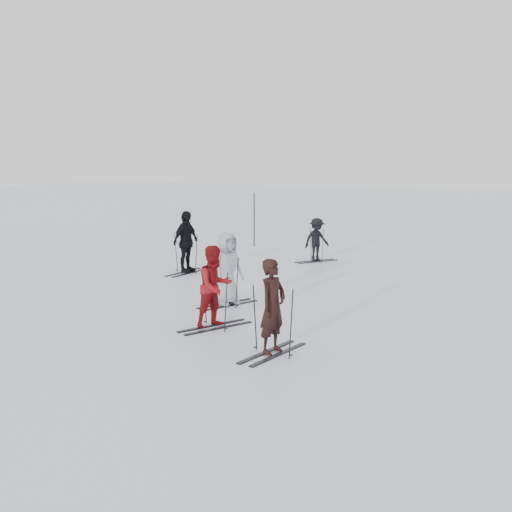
{
  "coord_description": "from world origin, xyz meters",
  "views": [
    {
      "loc": [
        8.69,
        -13.9,
        3.68
      ],
      "look_at": [
        0.0,
        1.0,
        1.0
      ],
      "focal_mm": 45.0,
      "sensor_mm": 36.0,
      "label": 1
    }
  ],
  "objects_px": {
    "skier_near_dark": "(273,308)",
    "skier_grey": "(227,269)",
    "skier_red": "(215,288)",
    "piste_marker": "(254,219)",
    "skier_uphill_far": "(317,240)",
    "skier_uphill_left": "(186,243)"
  },
  "relations": [
    {
      "from": "skier_near_dark",
      "to": "skier_uphill_far",
      "type": "bearing_deg",
      "value": 26.2
    },
    {
      "from": "skier_near_dark",
      "to": "skier_uphill_left",
      "type": "relative_size",
      "value": 0.91
    },
    {
      "from": "skier_uphill_left",
      "to": "skier_grey",
      "type": "bearing_deg",
      "value": -129.48
    },
    {
      "from": "skier_uphill_far",
      "to": "piste_marker",
      "type": "bearing_deg",
      "value": 90.72
    },
    {
      "from": "skier_red",
      "to": "skier_grey",
      "type": "height_order",
      "value": "skier_grey"
    },
    {
      "from": "skier_near_dark",
      "to": "skier_uphill_left",
      "type": "xyz_separation_m",
      "value": [
        -6.48,
        6.07,
        0.09
      ]
    },
    {
      "from": "skier_uphill_far",
      "to": "piste_marker",
      "type": "xyz_separation_m",
      "value": [
        -3.91,
        2.3,
        0.35
      ]
    },
    {
      "from": "skier_grey",
      "to": "skier_uphill_far",
      "type": "height_order",
      "value": "skier_grey"
    },
    {
      "from": "skier_near_dark",
      "to": "skier_uphill_far",
      "type": "height_order",
      "value": "skier_near_dark"
    },
    {
      "from": "skier_uphill_far",
      "to": "skier_red",
      "type": "bearing_deg",
      "value": -137.4
    },
    {
      "from": "skier_grey",
      "to": "skier_uphill_far",
      "type": "distance_m",
      "value": 7.32
    },
    {
      "from": "skier_near_dark",
      "to": "skier_red",
      "type": "xyz_separation_m",
      "value": [
        -1.98,
        1.02,
        -0.01
      ]
    },
    {
      "from": "skier_uphill_left",
      "to": "skier_uphill_far",
      "type": "height_order",
      "value": "skier_uphill_left"
    },
    {
      "from": "skier_red",
      "to": "skier_uphill_far",
      "type": "distance_m",
      "value": 9.38
    },
    {
      "from": "skier_uphill_left",
      "to": "skier_uphill_far",
      "type": "bearing_deg",
      "value": -30.83
    },
    {
      "from": "skier_near_dark",
      "to": "skier_red",
      "type": "relative_size",
      "value": 1.01
    },
    {
      "from": "skier_red",
      "to": "skier_uphill_far",
      "type": "relative_size",
      "value": 1.17
    },
    {
      "from": "skier_near_dark",
      "to": "skier_grey",
      "type": "xyz_separation_m",
      "value": [
        -2.92,
        2.96,
        0.01
      ]
    },
    {
      "from": "skier_grey",
      "to": "piste_marker",
      "type": "relative_size",
      "value": 0.81
    },
    {
      "from": "skier_grey",
      "to": "skier_near_dark",
      "type": "bearing_deg",
      "value": -116.27
    },
    {
      "from": "skier_red",
      "to": "piste_marker",
      "type": "relative_size",
      "value": 0.8
    },
    {
      "from": "piste_marker",
      "to": "skier_grey",
      "type": "bearing_deg",
      "value": -63.17
    }
  ]
}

